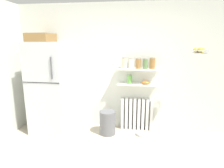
{
  "coord_description": "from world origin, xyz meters",
  "views": [
    {
      "loc": [
        0.34,
        -1.89,
        1.86
      ],
      "look_at": [
        -0.16,
        1.6,
        1.05
      ],
      "focal_mm": 30.4,
      "sensor_mm": 36.0,
      "label": 1
    }
  ],
  "objects_px": {
    "hanging_fruit_basket": "(200,51)",
    "vase": "(130,79)",
    "storage_jar_4": "(152,63)",
    "pet_food_bowl": "(141,134)",
    "shelf_bowl": "(146,82)",
    "storage_jar_0": "(125,63)",
    "storage_jar_1": "(131,63)",
    "storage_jar_2": "(138,63)",
    "refrigerator": "(50,86)",
    "radiator": "(137,114)",
    "storage_jar_3": "(145,64)",
    "trash_bin": "(108,123)"
  },
  "relations": [
    {
      "from": "shelf_bowl",
      "to": "storage_jar_2",
      "type": "bearing_deg",
      "value": -180.0
    },
    {
      "from": "storage_jar_3",
      "to": "shelf_bowl",
      "type": "distance_m",
      "value": 0.38
    },
    {
      "from": "hanging_fruit_basket",
      "to": "vase",
      "type": "bearing_deg",
      "value": 163.38
    },
    {
      "from": "refrigerator",
      "to": "storage_jar_2",
      "type": "xyz_separation_m",
      "value": [
        1.78,
        0.23,
        0.47
      ]
    },
    {
      "from": "storage_jar_0",
      "to": "storage_jar_2",
      "type": "bearing_deg",
      "value": -0.0
    },
    {
      "from": "refrigerator",
      "to": "shelf_bowl",
      "type": "xyz_separation_m",
      "value": [
        1.94,
        0.23,
        0.08
      ]
    },
    {
      "from": "storage_jar_1",
      "to": "vase",
      "type": "height_order",
      "value": "storage_jar_1"
    },
    {
      "from": "storage_jar_0",
      "to": "storage_jar_2",
      "type": "xyz_separation_m",
      "value": [
        0.27,
        -0.0,
        -0.0
      ]
    },
    {
      "from": "radiator",
      "to": "storage_jar_4",
      "type": "height_order",
      "value": "storage_jar_4"
    },
    {
      "from": "refrigerator",
      "to": "storage_jar_2",
      "type": "distance_m",
      "value": 1.86
    },
    {
      "from": "storage_jar_2",
      "to": "storage_jar_4",
      "type": "xyz_separation_m",
      "value": [
        0.27,
        0.0,
        0.01
      ]
    },
    {
      "from": "storage_jar_2",
      "to": "storage_jar_3",
      "type": "height_order",
      "value": "storage_jar_2"
    },
    {
      "from": "storage_jar_2",
      "to": "pet_food_bowl",
      "type": "height_order",
      "value": "storage_jar_2"
    },
    {
      "from": "storage_jar_2",
      "to": "storage_jar_3",
      "type": "bearing_deg",
      "value": 0.0
    },
    {
      "from": "storage_jar_2",
      "to": "pet_food_bowl",
      "type": "distance_m",
      "value": 1.42
    },
    {
      "from": "refrigerator",
      "to": "storage_jar_4",
      "type": "relative_size",
      "value": 8.68
    },
    {
      "from": "storage_jar_4",
      "to": "hanging_fruit_basket",
      "type": "relative_size",
      "value": 0.78
    },
    {
      "from": "storage_jar_4",
      "to": "shelf_bowl",
      "type": "xyz_separation_m",
      "value": [
        -0.11,
        0.0,
        -0.39
      ]
    },
    {
      "from": "storage_jar_2",
      "to": "storage_jar_0",
      "type": "bearing_deg",
      "value": 180.0
    },
    {
      "from": "storage_jar_3",
      "to": "shelf_bowl",
      "type": "xyz_separation_m",
      "value": [
        0.02,
        0.0,
        -0.38
      ]
    },
    {
      "from": "vase",
      "to": "trash_bin",
      "type": "distance_m",
      "value": 0.98
    },
    {
      "from": "storage_jar_2",
      "to": "trash_bin",
      "type": "height_order",
      "value": "storage_jar_2"
    },
    {
      "from": "storage_jar_0",
      "to": "storage_jar_3",
      "type": "distance_m",
      "value": 0.41
    },
    {
      "from": "radiator",
      "to": "hanging_fruit_basket",
      "type": "distance_m",
      "value": 1.74
    },
    {
      "from": "storage_jar_1",
      "to": "trash_bin",
      "type": "distance_m",
      "value": 1.29
    },
    {
      "from": "storage_jar_0",
      "to": "shelf_bowl",
      "type": "relative_size",
      "value": 1.38
    },
    {
      "from": "storage_jar_1",
      "to": "pet_food_bowl",
      "type": "bearing_deg",
      "value": -45.7
    },
    {
      "from": "storage_jar_4",
      "to": "trash_bin",
      "type": "distance_m",
      "value": 1.49
    },
    {
      "from": "radiator",
      "to": "storage_jar_0",
      "type": "bearing_deg",
      "value": -173.72
    },
    {
      "from": "pet_food_bowl",
      "to": "radiator",
      "type": "bearing_deg",
      "value": 110.34
    },
    {
      "from": "refrigerator",
      "to": "storage_jar_4",
      "type": "xyz_separation_m",
      "value": [
        2.05,
        0.23,
        0.47
      ]
    },
    {
      "from": "storage_jar_0",
      "to": "vase",
      "type": "bearing_deg",
      "value": 0.0
    },
    {
      "from": "shelf_bowl",
      "to": "pet_food_bowl",
      "type": "relative_size",
      "value": 0.81
    },
    {
      "from": "storage_jar_4",
      "to": "refrigerator",
      "type": "bearing_deg",
      "value": -173.49
    },
    {
      "from": "shelf_bowl",
      "to": "hanging_fruit_basket",
      "type": "relative_size",
      "value": 0.54
    },
    {
      "from": "refrigerator",
      "to": "storage_jar_2",
      "type": "relative_size",
      "value": 9.16
    },
    {
      "from": "storage_jar_0",
      "to": "vase",
      "type": "distance_m",
      "value": 0.35
    },
    {
      "from": "refrigerator",
      "to": "pet_food_bowl",
      "type": "xyz_separation_m",
      "value": [
        1.88,
        -0.01,
        -0.93
      ]
    },
    {
      "from": "storage_jar_0",
      "to": "vase",
      "type": "relative_size",
      "value": 1.25
    },
    {
      "from": "storage_jar_4",
      "to": "shelf_bowl",
      "type": "bearing_deg",
      "value": 180.0
    },
    {
      "from": "radiator",
      "to": "storage_jar_0",
      "type": "distance_m",
      "value": 1.12
    },
    {
      "from": "vase",
      "to": "pet_food_bowl",
      "type": "height_order",
      "value": "vase"
    },
    {
      "from": "shelf_bowl",
      "to": "radiator",
      "type": "bearing_deg",
      "value": 169.22
    },
    {
      "from": "refrigerator",
      "to": "storage_jar_0",
      "type": "relative_size",
      "value": 9.03
    },
    {
      "from": "vase",
      "to": "shelf_bowl",
      "type": "height_order",
      "value": "vase"
    },
    {
      "from": "storage_jar_1",
      "to": "hanging_fruit_basket",
      "type": "relative_size",
      "value": 0.72
    },
    {
      "from": "hanging_fruit_basket",
      "to": "pet_food_bowl",
      "type": "bearing_deg",
      "value": 173.1
    },
    {
      "from": "pet_food_bowl",
      "to": "trash_bin",
      "type": "bearing_deg",
      "value": -178.07
    },
    {
      "from": "pet_food_bowl",
      "to": "hanging_fruit_basket",
      "type": "relative_size",
      "value": 0.67
    },
    {
      "from": "refrigerator",
      "to": "radiator",
      "type": "distance_m",
      "value": 1.9
    }
  ]
}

